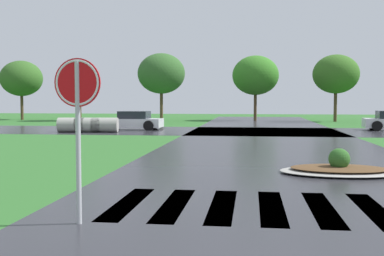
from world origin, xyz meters
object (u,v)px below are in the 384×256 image
object	(u,v)px
car_blue_compact	(132,121)
drainage_pipe_stack	(88,125)
median_island	(339,169)
stop_sign	(78,101)

from	to	relation	value
car_blue_compact	drainage_pipe_stack	xyz separation A→B (m)	(-1.98, -2.81, -0.13)
drainage_pipe_stack	median_island	bearing A→B (deg)	-50.14
median_island	car_blue_compact	xyz separation A→B (m)	(-10.09, 17.26, 0.44)
median_island	drainage_pipe_stack	distance (m)	18.83
stop_sign	car_blue_compact	distance (m)	23.57
stop_sign	median_island	distance (m)	7.82
stop_sign	car_blue_compact	bearing A→B (deg)	106.04
drainage_pipe_stack	stop_sign	bearing A→B (deg)	-70.71
stop_sign	median_island	size ratio (longest dim) A/B	0.84
stop_sign	drainage_pipe_stack	bearing A→B (deg)	112.86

